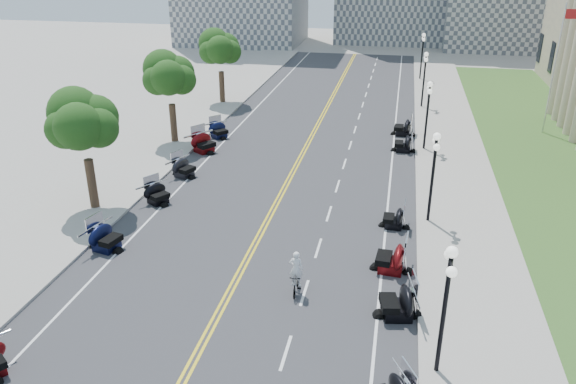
# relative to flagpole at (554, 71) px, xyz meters

# --- Properties ---
(ground) EXTENTS (160.00, 160.00, 0.00)m
(ground) POSITION_rel_flagpole_xyz_m (-18.00, -22.00, -5.00)
(ground) COLOR gray
(road) EXTENTS (16.00, 90.00, 0.01)m
(road) POSITION_rel_flagpole_xyz_m (-18.00, -12.00, -5.00)
(road) COLOR #333335
(road) RESTS_ON ground
(centerline_yellow_a) EXTENTS (0.12, 90.00, 0.00)m
(centerline_yellow_a) POSITION_rel_flagpole_xyz_m (-18.12, -12.00, -4.99)
(centerline_yellow_a) COLOR yellow
(centerline_yellow_a) RESTS_ON road
(centerline_yellow_b) EXTENTS (0.12, 90.00, 0.00)m
(centerline_yellow_b) POSITION_rel_flagpole_xyz_m (-17.88, -12.00, -4.99)
(centerline_yellow_b) COLOR yellow
(centerline_yellow_b) RESTS_ON road
(edge_line_north) EXTENTS (0.12, 90.00, 0.00)m
(edge_line_north) POSITION_rel_flagpole_xyz_m (-11.60, -12.00, -4.99)
(edge_line_north) COLOR white
(edge_line_north) RESTS_ON road
(edge_line_south) EXTENTS (0.12, 90.00, 0.00)m
(edge_line_south) POSITION_rel_flagpole_xyz_m (-24.40, -12.00, -4.99)
(edge_line_south) COLOR white
(edge_line_south) RESTS_ON road
(lane_dash_4) EXTENTS (0.12, 2.00, 0.00)m
(lane_dash_4) POSITION_rel_flagpole_xyz_m (-14.80, -30.00, -4.99)
(lane_dash_4) COLOR white
(lane_dash_4) RESTS_ON road
(lane_dash_5) EXTENTS (0.12, 2.00, 0.00)m
(lane_dash_5) POSITION_rel_flagpole_xyz_m (-14.80, -26.00, -4.99)
(lane_dash_5) COLOR white
(lane_dash_5) RESTS_ON road
(lane_dash_6) EXTENTS (0.12, 2.00, 0.00)m
(lane_dash_6) POSITION_rel_flagpole_xyz_m (-14.80, -22.00, -4.99)
(lane_dash_6) COLOR white
(lane_dash_6) RESTS_ON road
(lane_dash_7) EXTENTS (0.12, 2.00, 0.00)m
(lane_dash_7) POSITION_rel_flagpole_xyz_m (-14.80, -18.00, -4.99)
(lane_dash_7) COLOR white
(lane_dash_7) RESTS_ON road
(lane_dash_8) EXTENTS (0.12, 2.00, 0.00)m
(lane_dash_8) POSITION_rel_flagpole_xyz_m (-14.80, -14.00, -4.99)
(lane_dash_8) COLOR white
(lane_dash_8) RESTS_ON road
(lane_dash_9) EXTENTS (0.12, 2.00, 0.00)m
(lane_dash_9) POSITION_rel_flagpole_xyz_m (-14.80, -10.00, -4.99)
(lane_dash_9) COLOR white
(lane_dash_9) RESTS_ON road
(lane_dash_10) EXTENTS (0.12, 2.00, 0.00)m
(lane_dash_10) POSITION_rel_flagpole_xyz_m (-14.80, -6.00, -4.99)
(lane_dash_10) COLOR white
(lane_dash_10) RESTS_ON road
(lane_dash_11) EXTENTS (0.12, 2.00, 0.00)m
(lane_dash_11) POSITION_rel_flagpole_xyz_m (-14.80, -2.00, -4.99)
(lane_dash_11) COLOR white
(lane_dash_11) RESTS_ON road
(lane_dash_12) EXTENTS (0.12, 2.00, 0.00)m
(lane_dash_12) POSITION_rel_flagpole_xyz_m (-14.80, 2.00, -4.99)
(lane_dash_12) COLOR white
(lane_dash_12) RESTS_ON road
(lane_dash_13) EXTENTS (0.12, 2.00, 0.00)m
(lane_dash_13) POSITION_rel_flagpole_xyz_m (-14.80, 6.00, -4.99)
(lane_dash_13) COLOR white
(lane_dash_13) RESTS_ON road
(lane_dash_14) EXTENTS (0.12, 2.00, 0.00)m
(lane_dash_14) POSITION_rel_flagpole_xyz_m (-14.80, 10.00, -4.99)
(lane_dash_14) COLOR white
(lane_dash_14) RESTS_ON road
(lane_dash_15) EXTENTS (0.12, 2.00, 0.00)m
(lane_dash_15) POSITION_rel_flagpole_xyz_m (-14.80, 14.00, -4.99)
(lane_dash_15) COLOR white
(lane_dash_15) RESTS_ON road
(lane_dash_16) EXTENTS (0.12, 2.00, 0.00)m
(lane_dash_16) POSITION_rel_flagpole_xyz_m (-14.80, 18.00, -4.99)
(lane_dash_16) COLOR white
(lane_dash_16) RESTS_ON road
(lane_dash_17) EXTENTS (0.12, 2.00, 0.00)m
(lane_dash_17) POSITION_rel_flagpole_xyz_m (-14.80, 22.00, -4.99)
(lane_dash_17) COLOR white
(lane_dash_17) RESTS_ON road
(lane_dash_18) EXTENTS (0.12, 2.00, 0.00)m
(lane_dash_18) POSITION_rel_flagpole_xyz_m (-14.80, 26.00, -4.99)
(lane_dash_18) COLOR white
(lane_dash_18) RESTS_ON road
(lane_dash_19) EXTENTS (0.12, 2.00, 0.00)m
(lane_dash_19) POSITION_rel_flagpole_xyz_m (-14.80, 30.00, -4.99)
(lane_dash_19) COLOR white
(lane_dash_19) RESTS_ON road
(sidewalk_north) EXTENTS (5.00, 90.00, 0.15)m
(sidewalk_north) POSITION_rel_flagpole_xyz_m (-7.50, -12.00, -4.92)
(sidewalk_north) COLOR #9E9991
(sidewalk_north) RESTS_ON ground
(sidewalk_south) EXTENTS (5.00, 90.00, 0.15)m
(sidewalk_south) POSITION_rel_flagpole_xyz_m (-28.50, -12.00, -4.92)
(sidewalk_south) COLOR #9E9991
(sidewalk_south) RESTS_ON ground
(lawn) EXTENTS (9.00, 60.00, 0.10)m
(lawn) POSITION_rel_flagpole_xyz_m (-0.50, -4.00, -4.95)
(lawn) COLOR #356023
(lawn) RESTS_ON ground
(street_lamp_1) EXTENTS (0.50, 1.20, 4.90)m
(street_lamp_1) POSITION_rel_flagpole_xyz_m (-9.40, -30.00, -2.40)
(street_lamp_1) COLOR black
(street_lamp_1) RESTS_ON sidewalk_north
(street_lamp_2) EXTENTS (0.50, 1.20, 4.90)m
(street_lamp_2) POSITION_rel_flagpole_xyz_m (-9.40, -18.00, -2.40)
(street_lamp_2) COLOR black
(street_lamp_2) RESTS_ON sidewalk_north
(street_lamp_3) EXTENTS (0.50, 1.20, 4.90)m
(street_lamp_3) POSITION_rel_flagpole_xyz_m (-9.40, -6.00, -2.40)
(street_lamp_3) COLOR black
(street_lamp_3) RESTS_ON sidewalk_north
(street_lamp_4) EXTENTS (0.50, 1.20, 4.90)m
(street_lamp_4) POSITION_rel_flagpole_xyz_m (-9.40, 6.00, -2.40)
(street_lamp_4) COLOR black
(street_lamp_4) RESTS_ON sidewalk_north
(street_lamp_5) EXTENTS (0.50, 1.20, 4.90)m
(street_lamp_5) POSITION_rel_flagpole_xyz_m (-9.40, 18.00, -2.40)
(street_lamp_5) COLOR black
(street_lamp_5) RESTS_ON sidewalk_north
(flagpole) EXTENTS (1.10, 0.20, 10.00)m
(flagpole) POSITION_rel_flagpole_xyz_m (0.00, 0.00, 0.00)
(flagpole) COLOR silver
(flagpole) RESTS_ON ground
(tree_2) EXTENTS (4.80, 4.80, 9.20)m
(tree_2) POSITION_rel_flagpole_xyz_m (-28.00, -20.00, -0.25)
(tree_2) COLOR #235619
(tree_2) RESTS_ON sidewalk_south
(tree_3) EXTENTS (4.80, 4.80, 9.20)m
(tree_3) POSITION_rel_flagpole_xyz_m (-28.00, -8.00, -0.25)
(tree_3) COLOR #235619
(tree_3) RESTS_ON sidewalk_south
(tree_4) EXTENTS (4.80, 4.80, 9.20)m
(tree_4) POSITION_rel_flagpole_xyz_m (-28.00, 4.00, -0.25)
(tree_4) COLOR #235619
(tree_4) RESTS_ON sidewalk_south
(motorcycle_n_4) EXTENTS (2.55, 2.55, 1.52)m
(motorcycle_n_4) POSITION_rel_flagpole_xyz_m (-10.84, -26.89, -4.24)
(motorcycle_n_4) COLOR black
(motorcycle_n_4) RESTS_ON road
(motorcycle_n_5) EXTENTS (2.31, 2.31, 1.50)m
(motorcycle_n_5) POSITION_rel_flagpole_xyz_m (-11.21, -23.40, -4.25)
(motorcycle_n_5) COLOR #590A0C
(motorcycle_n_5) RESTS_ON road
(motorcycle_n_6) EXTENTS (1.85, 1.85, 1.24)m
(motorcycle_n_6) POSITION_rel_flagpole_xyz_m (-11.21, -18.93, -4.38)
(motorcycle_n_6) COLOR black
(motorcycle_n_6) RESTS_ON road
(motorcycle_n_9) EXTENTS (2.00, 2.00, 1.38)m
(motorcycle_n_9) POSITION_rel_flagpole_xyz_m (-10.89, -6.55, -4.31)
(motorcycle_n_9) COLOR black
(motorcycle_n_9) RESTS_ON road
(motorcycle_n_10) EXTENTS (2.26, 2.26, 1.48)m
(motorcycle_n_10) POSITION_rel_flagpole_xyz_m (-10.98, -2.67, -4.26)
(motorcycle_n_10) COLOR black
(motorcycle_n_10) RESTS_ON road
(motorcycle_s_5) EXTENTS (2.46, 2.46, 1.43)m
(motorcycle_s_5) POSITION_rel_flagpole_xyz_m (-25.06, -24.18, -4.28)
(motorcycle_s_5) COLOR black
(motorcycle_s_5) RESTS_ON road
(motorcycle_s_6) EXTENTS (2.59, 2.59, 1.31)m
(motorcycle_s_6) POSITION_rel_flagpole_xyz_m (-24.79, -18.57, -4.35)
(motorcycle_s_6) COLOR black
(motorcycle_s_6) RESTS_ON road
(motorcycle_s_7) EXTENTS (2.50, 2.50, 1.34)m
(motorcycle_s_7) POSITION_rel_flagpole_xyz_m (-24.78, -14.37, -4.33)
(motorcycle_s_7) COLOR black
(motorcycle_s_7) RESTS_ON road
(motorcycle_s_8) EXTENTS (3.08, 3.08, 1.55)m
(motorcycle_s_8) POSITION_rel_flagpole_xyz_m (-25.10, -9.60, -4.22)
(motorcycle_s_8) COLOR #590A0C
(motorcycle_s_8) RESTS_ON road
(motorcycle_s_9) EXTENTS (2.71, 2.71, 1.34)m
(motorcycle_s_9) POSITION_rel_flagpole_xyz_m (-25.06, -6.18, -4.33)
(motorcycle_s_9) COLOR black
(motorcycle_s_9) RESTS_ON road
(bicycle) EXTENTS (0.54, 1.65, 0.98)m
(bicycle) POSITION_rel_flagpole_xyz_m (-15.17, -26.02, -4.51)
(bicycle) COLOR #A51414
(bicycle) RESTS_ON road
(cyclist_rider) EXTENTS (0.61, 0.40, 1.67)m
(cyclist_rider) POSITION_rel_flagpole_xyz_m (-15.17, -26.02, -3.19)
(cyclist_rider) COLOR white
(cyclist_rider) RESTS_ON bicycle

